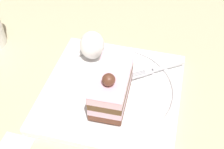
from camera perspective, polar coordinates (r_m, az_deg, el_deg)
name	(u,v)px	position (r m, az deg, el deg)	size (l,w,h in m)	color
ground_plane	(106,89)	(0.55, -1.25, -2.78)	(2.40, 2.40, 0.00)	#BCAE89
dessert_plate	(112,90)	(0.53, 0.00, -3.01)	(0.27, 0.27, 0.02)	white
cake_slice	(112,86)	(0.49, -0.07, -2.28)	(0.07, 0.12, 0.08)	brown
whipped_cream_dollop	(92,45)	(0.56, -3.88, 5.73)	(0.05, 0.05, 0.06)	white
fork	(156,70)	(0.56, 8.56, 0.93)	(0.09, 0.08, 0.00)	silver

